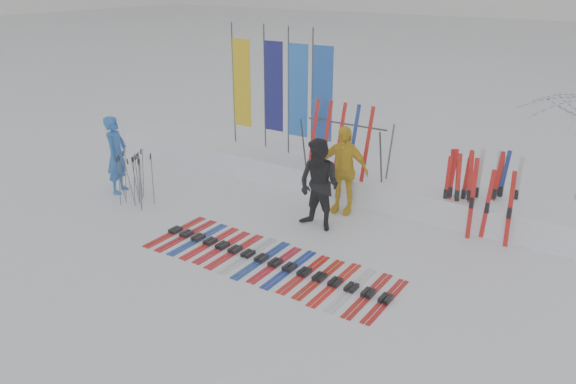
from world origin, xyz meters
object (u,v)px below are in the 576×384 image
Objects in this scene: ski_rack at (346,141)px; person_blue at (117,155)px; person_yellow at (343,170)px; ski_row at (268,261)px; person_black at (319,185)px.

person_blue is at bearing -150.01° from ski_rack.
ski_rack is (-0.37, 0.81, 0.39)m from person_yellow.
person_blue is 5.47m from ski_rack.
person_yellow is 3.01m from ski_row.
ski_rack is (4.72, 2.72, 0.44)m from person_blue.
person_blue is 5.18m from person_black.
ski_row is 2.40× the size of ski_rack.
person_yellow is 0.40× the size of ski_row.
person_black is 0.39× the size of ski_row.
person_yellow reaches higher than ski_row.
person_yellow is (-0.01, 1.04, 0.03)m from person_black.
person_black is 0.94× the size of ski_rack.
ski_row is (-0.01, -1.82, -0.93)m from person_black.
person_blue is 0.92× the size of ski_rack.
person_black is at bearing 89.57° from ski_row.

